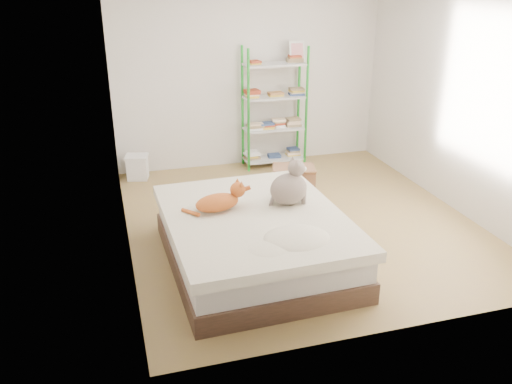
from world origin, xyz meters
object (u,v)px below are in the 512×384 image
object	(u,v)px
white_bin	(137,167)
grey_cat	(289,182)
shelf_unit	(275,112)
cardboard_box	(294,181)
orange_cat	(217,201)
bed	(255,239)

from	to	relation	value
white_bin	grey_cat	bearing A→B (deg)	-62.42
shelf_unit	cardboard_box	world-z (taller)	shelf_unit
orange_cat	cardboard_box	distance (m)	1.88
cardboard_box	white_bin	xyz separation A→B (m)	(-1.84, 1.11, -0.01)
grey_cat	white_bin	distance (m)	2.85
orange_cat	cardboard_box	xyz separation A→B (m)	(1.26, 1.32, -0.44)
bed	grey_cat	distance (m)	0.64
grey_cat	shelf_unit	distance (m)	2.59
shelf_unit	orange_cat	bearing A→B (deg)	-119.13
bed	shelf_unit	bearing A→B (deg)	66.78
orange_cat	cardboard_box	size ratio (longest dim) A/B	0.83
orange_cat	white_bin	size ratio (longest dim) A/B	1.48
orange_cat	grey_cat	bearing A→B (deg)	-14.31
cardboard_box	shelf_unit	bearing A→B (deg)	101.17
grey_cat	shelf_unit	size ratio (longest dim) A/B	0.26
orange_cat	cardboard_box	world-z (taller)	orange_cat
bed	grey_cat	size ratio (longest dim) A/B	4.60
shelf_unit	white_bin	xyz separation A→B (m)	(-1.96, -0.03, -0.62)
grey_cat	white_bin	world-z (taller)	grey_cat
orange_cat	white_bin	world-z (taller)	orange_cat
bed	white_bin	bearing A→B (deg)	107.44
bed	grey_cat	world-z (taller)	grey_cat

